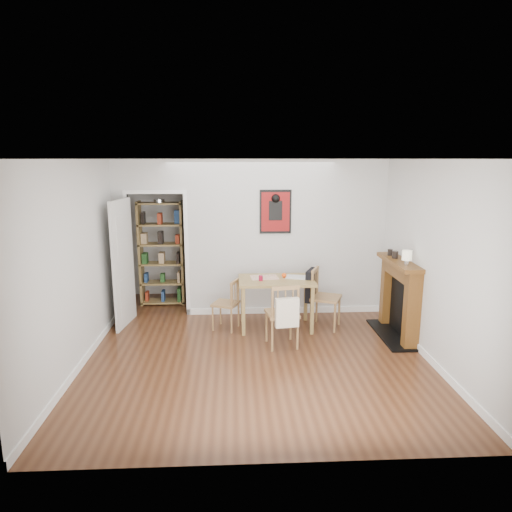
{
  "coord_description": "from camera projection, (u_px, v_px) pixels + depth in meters",
  "views": [
    {
      "loc": [
        -0.29,
        -6.1,
        2.6
      ],
      "look_at": [
        0.04,
        0.6,
        1.17
      ],
      "focal_mm": 32.0,
      "sensor_mm": 36.0,
      "label": 1
    }
  ],
  "objects": [
    {
      "name": "ceramic_jar_a",
      "position": [
        395.0,
        255.0,
        6.73
      ],
      "size": [
        0.09,
        0.09,
        0.11
      ],
      "primitive_type": "cylinder",
      "color": "black",
      "rests_on": "fireplace"
    },
    {
      "name": "chair_left",
      "position": [
        226.0,
        304.0,
        7.05
      ],
      "size": [
        0.52,
        0.52,
        0.8
      ],
      "color": "#9C7149",
      "rests_on": "ground"
    },
    {
      "name": "mantel_lamp",
      "position": [
        407.0,
        256.0,
        6.26
      ],
      "size": [
        0.13,
        0.13,
        0.21
      ],
      "color": "silver",
      "rests_on": "fireplace"
    },
    {
      "name": "notebook",
      "position": [
        296.0,
        277.0,
        7.1
      ],
      "size": [
        0.36,
        0.3,
        0.02
      ],
      "primitive_type": "cube",
      "rotation": [
        0.0,
        0.0,
        -0.24
      ],
      "color": "silver",
      "rests_on": "dining_table"
    },
    {
      "name": "red_glass",
      "position": [
        261.0,
        278.0,
        6.92
      ],
      "size": [
        0.06,
        0.06,
        0.08
      ],
      "primitive_type": "cylinder",
      "color": "maroon",
      "rests_on": "dining_table"
    },
    {
      "name": "ground",
      "position": [
        255.0,
        345.0,
        6.51
      ],
      "size": [
        5.2,
        5.2,
        0.0
      ],
      "primitive_type": "plane",
      "color": "#56311B",
      "rests_on": "ground"
    },
    {
      "name": "chair_front",
      "position": [
        282.0,
        314.0,
        6.38
      ],
      "size": [
        0.53,
        0.58,
        0.93
      ],
      "color": "#9C7149",
      "rests_on": "ground"
    },
    {
      "name": "placemat",
      "position": [
        264.0,
        277.0,
        7.11
      ],
      "size": [
        0.44,
        0.35,
        0.0
      ],
      "primitive_type": "cube",
      "rotation": [
        0.0,
        0.0,
        0.07
      ],
      "color": "#F0E0C5",
      "rests_on": "dining_table"
    },
    {
      "name": "room_shell",
      "position": [
        257.0,
        239.0,
        7.56
      ],
      "size": [
        5.2,
        5.2,
        5.2
      ],
      "color": "silver",
      "rests_on": "ground"
    },
    {
      "name": "bookshelf",
      "position": [
        162.0,
        254.0,
        8.2
      ],
      "size": [
        0.79,
        0.32,
        1.87
      ],
      "color": "#9C8049",
      "rests_on": "ground"
    },
    {
      "name": "orange_fruit",
      "position": [
        284.0,
        275.0,
        7.09
      ],
      "size": [
        0.08,
        0.08,
        0.08
      ],
      "primitive_type": "sphere",
      "color": "#F44B0C",
      "rests_on": "dining_table"
    },
    {
      "name": "chair_right",
      "position": [
        325.0,
        297.0,
        7.1
      ],
      "size": [
        0.66,
        0.62,
        0.94
      ],
      "color": "#9C7149",
      "rests_on": "ground"
    },
    {
      "name": "dining_table",
      "position": [
        276.0,
        285.0,
        7.04
      ],
      "size": [
        1.16,
        0.74,
        0.79
      ],
      "color": "#9C8049",
      "rests_on": "ground"
    },
    {
      "name": "fireplace",
      "position": [
        400.0,
        296.0,
        6.73
      ],
      "size": [
        0.45,
        1.25,
        1.16
      ],
      "color": "brown",
      "rests_on": "ground"
    },
    {
      "name": "ceramic_jar_b",
      "position": [
        390.0,
        252.0,
        6.94
      ],
      "size": [
        0.08,
        0.08,
        0.09
      ],
      "primitive_type": "cylinder",
      "color": "black",
      "rests_on": "fireplace"
    }
  ]
}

